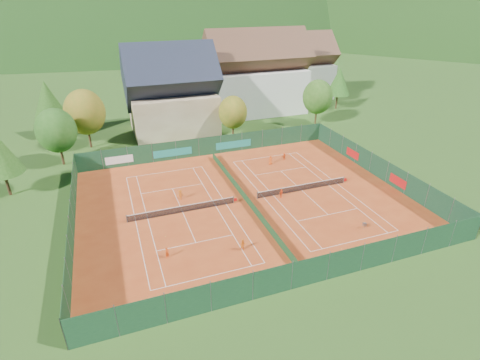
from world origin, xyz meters
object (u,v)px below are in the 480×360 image
object	(u,v)px
chalet	(172,95)
player_right_far_a	(270,160)
player_right_near	(281,193)
player_left_near	(167,253)
player_right_far_b	(284,156)
player_left_mid	(243,245)
hotel_block_a	(256,77)
ball_hopper	(365,224)
hotel_block_b	(297,70)
player_left_far	(180,195)

from	to	relation	value
chalet	player_right_far_a	size ratio (longest dim) A/B	11.74
chalet	player_right_near	world-z (taller)	chalet
chalet	player_left_near	size ratio (longest dim) A/B	12.85
player_right_far_b	player_left_near	bearing A→B (deg)	21.16
player_left_mid	player_right_near	xyz separation A→B (m)	(8.36, 8.54, -0.04)
player_right_near	player_right_far_b	world-z (taller)	player_right_near
hotel_block_a	ball_hopper	size ratio (longest dim) A/B	27.00
hotel_block_b	player_left_near	bearing A→B (deg)	-128.47
hotel_block_a	player_left_near	bearing A→B (deg)	-121.82
ball_hopper	player_left_mid	xyz separation A→B (m)	(-13.95, 0.96, 0.10)
hotel_block_b	player_left_mid	distance (m)	63.39
player_right_far_a	player_right_far_b	xyz separation A→B (m)	(2.67, 0.73, -0.10)
chalet	player_left_mid	world-z (taller)	chalet
player_right_near	player_right_far_a	size ratio (longest dim) A/B	0.89
ball_hopper	player_right_near	xyz separation A→B (m)	(-5.59, 9.51, 0.06)
hotel_block_a	player_right_far_b	world-z (taller)	hotel_block_a
hotel_block_b	player_left_far	size ratio (longest dim) A/B	12.82
player_left_far	hotel_block_a	bearing A→B (deg)	-131.70
ball_hopper	player_right_far_b	bearing A→B (deg)	89.78
player_right_far_a	player_right_near	bearing A→B (deg)	77.65
hotel_block_b	player_left_mid	world-z (taller)	hotel_block_b
chalet	hotel_block_a	world-z (taller)	hotel_block_a
player_left_far	chalet	bearing A→B (deg)	-105.69
hotel_block_a	player_right_near	distance (m)	39.08
player_right_far_a	hotel_block_b	bearing A→B (deg)	-118.36
hotel_block_a	player_left_near	distance (m)	52.09
hotel_block_b	player_left_far	xyz separation A→B (m)	(-37.58, -40.82, -5.95)
ball_hopper	player_right_near	world-z (taller)	player_right_near
player_left_near	player_right_near	world-z (taller)	player_left_near
ball_hopper	player_left_mid	bearing A→B (deg)	176.05
hotel_block_a	player_left_mid	distance (m)	49.88
hotel_block_a	player_right_far_a	distance (m)	28.90
chalet	player_left_far	xyz separation A→B (m)	(-4.58, -26.82, -5.95)
player_left_near	player_left_far	distance (m)	11.66
player_left_mid	player_right_far_b	distance (m)	23.78
ball_hopper	player_right_far_a	xyz separation A→B (m)	(-2.59, 19.44, 0.13)
chalet	hotel_block_a	bearing A→B (deg)	17.53
player_left_near	player_right_far_a	xyz separation A→B (m)	(18.79, 17.07, 0.06)
player_right_near	hotel_block_b	bearing A→B (deg)	30.37
player_right_far_b	player_right_near	bearing A→B (deg)	43.50
player_left_near	player_left_mid	size ratio (longest dim) A/B	0.97
hotel_block_a	player_left_mid	xyz separation A→B (m)	(-19.79, -45.29, -6.73)
hotel_block_a	player_left_mid	world-z (taller)	hotel_block_a
player_left_mid	player_right_far_a	xyz separation A→B (m)	(11.36, 18.48, 0.04)
ball_hopper	player_left_near	bearing A→B (deg)	173.68
player_left_near	player_right_far_a	size ratio (longest dim) A/B	0.91
player_left_near	player_right_far_b	world-z (taller)	player_left_near
ball_hopper	player_left_far	bearing A→B (deg)	142.84
hotel_block_a	ball_hopper	bearing A→B (deg)	-97.20
player_left_mid	player_right_far_b	xyz separation A→B (m)	(14.03, 19.21, -0.06)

